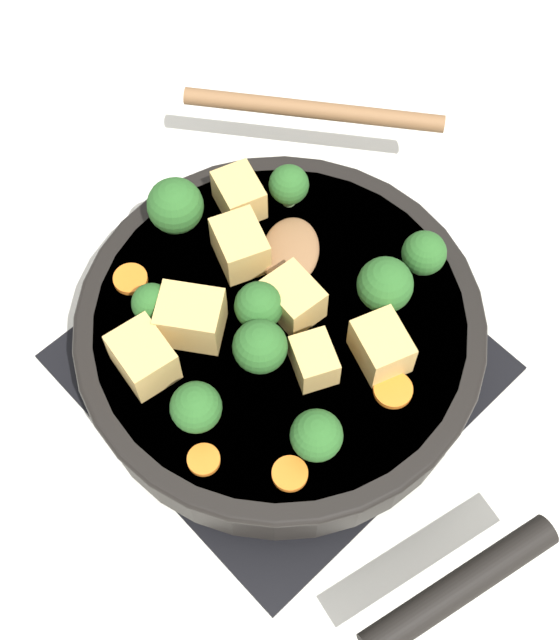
{
  "coord_description": "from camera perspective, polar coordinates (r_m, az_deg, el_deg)",
  "views": [
    {
      "loc": [
        -0.24,
        0.23,
        0.72
      ],
      "look_at": [
        0.0,
        0.0,
        0.08
      ],
      "focal_mm": 50.0,
      "sensor_mm": 36.0,
      "label": 1
    }
  ],
  "objects": [
    {
      "name": "wooden_spoon",
      "position": [
        0.8,
        1.55,
        9.75
      ],
      "size": [
        0.23,
        0.24,
        0.02
      ],
      "color": "brown",
      "rests_on": "skillet_pan"
    },
    {
      "name": "tofu_cube_front_piece",
      "position": [
        0.74,
        -2.57,
        4.77
      ],
      "size": [
        0.06,
        0.05,
        0.04
      ],
      "primitive_type": "cube",
      "rotation": [
        0.0,
        0.0,
        2.77
      ],
      "color": "tan",
      "rests_on": "skillet_pan"
    },
    {
      "name": "broccoli_floret_small_inner",
      "position": [
        0.66,
        -5.4,
        -5.6
      ],
      "size": [
        0.04,
        0.04,
        0.05
      ],
      "color": "#709956",
      "rests_on": "skillet_pan"
    },
    {
      "name": "broccoli_floret_mid_floret",
      "position": [
        0.73,
        9.2,
        4.22
      ],
      "size": [
        0.04,
        0.04,
        0.04
      ],
      "color": "#709956",
      "rests_on": "skillet_pan"
    },
    {
      "name": "front_burner_grate",
      "position": [
        0.79,
        0.0,
        -2.43
      ],
      "size": [
        0.31,
        0.31,
        0.03
      ],
      "color": "black",
      "rests_on": "ground_plane"
    },
    {
      "name": "tofu_cube_west_chunk",
      "position": [
        0.77,
        -2.64,
        8.0
      ],
      "size": [
        0.05,
        0.05,
        0.03
      ],
      "primitive_type": "cube",
      "rotation": [
        0.0,
        0.0,
        5.97
      ],
      "color": "tan",
      "rests_on": "skillet_pan"
    },
    {
      "name": "broccoli_floret_west_rim",
      "position": [
        0.7,
        -1.37,
        0.89
      ],
      "size": [
        0.04,
        0.04,
        0.05
      ],
      "color": "#709956",
      "rests_on": "skillet_pan"
    },
    {
      "name": "tofu_cube_center_large",
      "position": [
        0.7,
        6.5,
        -1.69
      ],
      "size": [
        0.05,
        0.05,
        0.04
      ],
      "primitive_type": "cube",
      "rotation": [
        0.0,
        0.0,
        2.81
      ],
      "color": "tan",
      "rests_on": "skillet_pan"
    },
    {
      "name": "broccoli_floret_tall_stem",
      "position": [
        0.68,
        -1.29,
        -1.73
      ],
      "size": [
        0.04,
        0.04,
        0.05
      ],
      "color": "#709956",
      "rests_on": "skillet_pan"
    },
    {
      "name": "carrot_slice_edge_slice",
      "position": [
        0.67,
        0.63,
        -9.81
      ],
      "size": [
        0.03,
        0.03,
        0.01
      ],
      "primitive_type": "cylinder",
      "color": "orange",
      "rests_on": "skillet_pan"
    },
    {
      "name": "ground_plane",
      "position": [
        0.8,
        0.0,
        -2.8
      ],
      "size": [
        2.4,
        2.4,
        0.0
      ],
      "primitive_type": "plane",
      "color": "silver"
    },
    {
      "name": "tofu_cube_back_piece",
      "position": [
        0.69,
        -8.75,
        -2.38
      ],
      "size": [
        0.05,
        0.04,
        0.04
      ],
      "primitive_type": "cube",
      "rotation": [
        0.0,
        0.0,
        6.14
      ],
      "color": "tan",
      "rests_on": "skillet_pan"
    },
    {
      "name": "tofu_cube_mid_small",
      "position": [
        0.7,
        -5.74,
        0.14
      ],
      "size": [
        0.06,
        0.06,
        0.04
      ],
      "primitive_type": "cube",
      "rotation": [
        0.0,
        0.0,
        0.64
      ],
      "color": "tan",
      "rests_on": "skillet_pan"
    },
    {
      "name": "carrot_slice_under_broccoli",
      "position": [
        0.67,
        -4.91,
        -8.9
      ],
      "size": [
        0.02,
        0.02,
        0.01
      ],
      "primitive_type": "cylinder",
      "color": "orange",
      "rests_on": "skillet_pan"
    },
    {
      "name": "skillet_pan",
      "position": [
        0.74,
        0.08,
        -1.02
      ],
      "size": [
        0.44,
        0.34,
        0.06
      ],
      "color": "black",
      "rests_on": "front_burner_grate"
    },
    {
      "name": "broccoli_floret_east_rim",
      "position": [
        0.71,
        -8.2,
        1.03
      ],
      "size": [
        0.03,
        0.03,
        0.04
      ],
      "color": "#709956",
      "rests_on": "skillet_pan"
    },
    {
      "name": "broccoli_floret_north_edge",
      "position": [
        0.76,
        0.57,
        8.63
      ],
      "size": [
        0.03,
        0.03,
        0.04
      ],
      "color": "#709956",
      "rests_on": "skillet_pan"
    },
    {
      "name": "broccoli_floret_near_spoon",
      "position": [
        0.75,
        -6.52,
        7.42
      ],
      "size": [
        0.05,
        0.05,
        0.05
      ],
      "color": "#709956",
      "rests_on": "skillet_pan"
    },
    {
      "name": "carrot_slice_near_center",
      "position": [
        0.75,
        -9.55,
        2.61
      ],
      "size": [
        0.03,
        0.03,
        0.01
      ],
      "primitive_type": "cylinder",
      "color": "orange",
      "rests_on": "skillet_pan"
    },
    {
      "name": "carrot_slice_orange_thin",
      "position": [
        0.7,
        7.25,
        -4.45
      ],
      "size": [
        0.03,
        0.03,
        0.01
      ],
      "primitive_type": "cylinder",
      "color": "orange",
      "rests_on": "skillet_pan"
    },
    {
      "name": "tofu_cube_east_chunk",
      "position": [
        0.71,
        0.92,
        1.31
      ],
      "size": [
        0.05,
        0.04,
        0.04
      ],
      "primitive_type": "cube",
      "rotation": [
        0.0,
        0.0,
        3.06
      ],
      "color": "tan",
      "rests_on": "skillet_pan"
    },
    {
      "name": "broccoli_floret_center_top",
      "position": [
        0.71,
        6.74,
        2.24
      ],
      "size": [
        0.05,
        0.05,
        0.05
      ],
      "color": "#709956",
      "rests_on": "skillet_pan"
    },
    {
      "name": "tofu_cube_near_handle",
      "position": [
        0.69,
        2.18,
        -2.59
      ],
      "size": [
        0.05,
        0.04,
        0.03
      ],
      "primitive_type": "cube",
      "rotation": [
        0.0,
        0.0,
        2.7
      ],
      "color": "tan",
      "rests_on": "skillet_pan"
    },
    {
      "name": "broccoli_floret_south_cluster",
      "position": [
        0.65,
        2.35,
        -7.4
      ],
      "size": [
        0.04,
        0.04,
        0.05
      ],
      "color": "#709956",
      "rests_on": "skillet_pan"
    }
  ]
}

